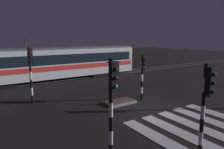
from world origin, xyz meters
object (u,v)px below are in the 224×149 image
traffic_light_median_centre (143,71)px  tram (55,63)px  traffic_light_corner_far_left (30,67)px  traffic_light_corner_near_left (112,94)px  traffic_light_kerb_mid_left (206,98)px

traffic_light_median_centre → tram: tram is taller
traffic_light_median_centre → traffic_light_corner_far_left: 7.18m
traffic_light_median_centre → tram: 10.23m
traffic_light_median_centre → tram: bearing=104.0°
traffic_light_corner_far_left → traffic_light_corner_near_left: 8.01m
traffic_light_kerb_mid_left → tram: (0.59, 16.23, -0.43)m
traffic_light_kerb_mid_left → traffic_light_corner_near_left: bearing=146.0°
traffic_light_kerb_mid_left → traffic_light_corner_near_left: traffic_light_corner_near_left is taller
traffic_light_corner_near_left → traffic_light_kerb_mid_left: bearing=-34.0°
traffic_light_kerb_mid_left → tram: bearing=87.9°
traffic_light_median_centre → traffic_light_kerb_mid_left: bearing=-115.9°
tram → traffic_light_corner_near_left: bearing=-102.4°
traffic_light_corner_far_left → tram: bearing=59.5°
traffic_light_median_centre → traffic_light_kerb_mid_left: traffic_light_kerb_mid_left is taller
traffic_light_corner_far_left → traffic_light_corner_near_left: traffic_light_corner_far_left is taller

